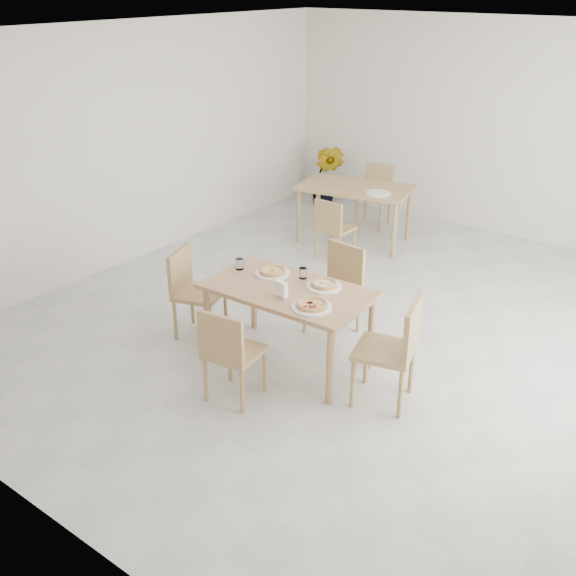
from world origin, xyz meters
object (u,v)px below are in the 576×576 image
Objects in this scene: plate_mushroom at (324,286)px; potted_plant at (327,175)px; pizza_margherita at (272,271)px; pizza_mushroom at (324,284)px; chair_south at (229,349)px; chair_back_n at (376,191)px; pizza_pepperoni at (312,304)px; napkin_holder at (281,290)px; tumbler_b at (303,273)px; chair_west at (191,287)px; tumbler_a at (240,264)px; chair_back_s at (333,225)px; second_table at (355,193)px; chair_east at (396,345)px; plate_pepperoni at (312,307)px; chair_north at (338,283)px; main_table at (288,297)px; plate_empty at (378,193)px; plate_margherita at (272,273)px.

potted_plant is at bearing 123.94° from plate_mushroom.
pizza_mushroom is at bearing 5.36° from pizza_margherita.
chair_back_n is (-1.32, 4.56, -0.00)m from chair_south.
napkin_holder is at bearing 177.88° from pizza_pepperoni.
potted_plant reaches higher than tumbler_b.
chair_west reaches higher than pizza_margherita.
chair_west is at bearing -166.11° from pizza_mushroom.
tumbler_a is 2.28m from chair_back_s.
pizza_margherita is 0.29m from tumbler_b.
pizza_pepperoni reaches higher than second_table.
plate_pepperoni is at bearing -88.87° from chair_east.
tumbler_b is 3.77m from chair_back_n.
pizza_mushroom is (1.32, 0.33, 0.28)m from chair_west.
chair_south is at bearing -123.47° from plate_pepperoni.
napkin_holder is (0.36, -0.33, 0.04)m from pizza_margherita.
chair_south is at bearing 109.79° from chair_back_s.
pizza_margherita is 0.36× the size of chair_back_n.
pizza_margherita is 0.49m from napkin_holder.
chair_north is 4.03m from potted_plant.
chair_south is at bearing -84.38° from chair_back_n.
chair_east is at bearing -1.25° from main_table.
pizza_pepperoni is at bearing -46.94° from tumbler_b.
chair_back_s is at bearing 131.34° from chair_north.
tumbler_a reaches higher than plate_empty.
chair_west is 8.85× the size of tumbler_b.
plate_pepperoni is 3.46× the size of tumbler_b.
plate_pepperoni is 0.77m from pizza_margherita.
plate_empty is (-0.86, 3.09, -0.06)m from napkin_holder.
second_table is at bearing 109.66° from main_table.
chair_west is 2.80× the size of plate_mushroom.
plate_empty is at bearing -36.45° from potted_plant.
plate_margherita is (-0.29, 0.94, 0.27)m from chair_south.
chair_north is at bearing -54.12° from potted_plant.
chair_north is at bearing 50.13° from tumbler_a.
chair_back_n is at bearing -15.10° from chair_west.
chair_south is 1.05m from plate_mushroom.
plate_mushroom is 0.39× the size of chair_back_s.
plate_margherita is at bearing -89.18° from chair_west.
tumbler_b is at bearing -73.76° from plate_empty.
napkin_holder is (-0.33, 0.01, 0.06)m from plate_pepperoni.
chair_north is at bearing -98.27° from chair_south.
chair_west is 8.50× the size of tumbler_a.
main_table is at bearing -104.54° from chair_east.
plate_pepperoni is at bearing -26.55° from pizza_margherita.
plate_pepperoni is 1.13× the size of plate_empty.
potted_plant reaches higher than pizza_mushroom.
chair_north is 2.53m from second_table.
chair_west is at bearing -133.80° from chair_north.
chair_back_s is (-1.02, 2.02, -0.34)m from tumbler_b.
tumbler_a is (0.47, 0.18, 0.30)m from chair_west.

